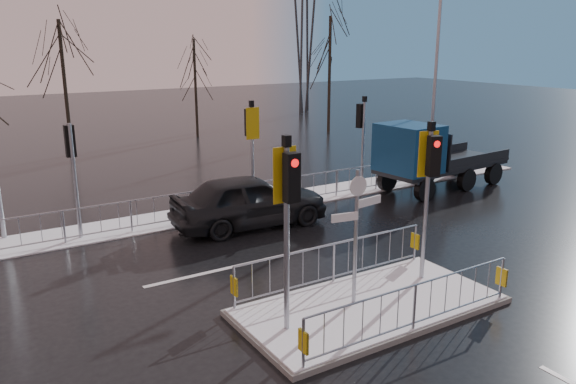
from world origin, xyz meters
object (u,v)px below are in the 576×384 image
car_far_lane (250,200)px  flatbed_truck (423,156)px  street_lamp_right (437,76)px  traffic_island (369,293)px

car_far_lane → flatbed_truck: (7.83, 0.17, 0.62)m
flatbed_truck → car_far_lane: bearing=-178.8°
flatbed_truck → street_lamp_right: bearing=37.2°
car_far_lane → street_lamp_right: size_ratio=0.64×
traffic_island → street_lamp_right: 14.14m
flatbed_truck → street_lamp_right: (2.27, 1.73, 2.91)m
traffic_island → car_far_lane: 6.63m
car_far_lane → traffic_island: bearing=179.3°
car_far_lane → street_lamp_right: (10.10, 1.89, 3.52)m
traffic_island → street_lamp_right: street_lamp_right is taller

